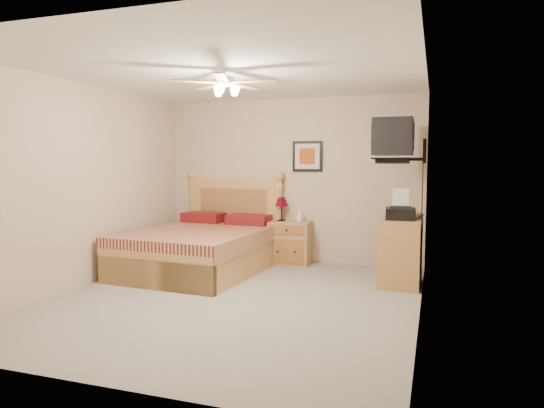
# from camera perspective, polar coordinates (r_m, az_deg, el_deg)

# --- Properties ---
(floor) EXTENTS (4.50, 4.50, 0.00)m
(floor) POSITION_cam_1_polar(r_m,az_deg,el_deg) (5.56, -4.54, -11.08)
(floor) COLOR gray
(floor) RESTS_ON ground
(ceiling) EXTENTS (4.00, 4.50, 0.04)m
(ceiling) POSITION_cam_1_polar(r_m,az_deg,el_deg) (5.43, -4.73, 15.16)
(ceiling) COLOR white
(ceiling) RESTS_ON ground
(wall_back) EXTENTS (4.00, 0.04, 2.50)m
(wall_back) POSITION_cam_1_polar(r_m,az_deg,el_deg) (7.47, 2.21, 2.77)
(wall_back) COLOR #C6AD92
(wall_back) RESTS_ON ground
(wall_front) EXTENTS (4.00, 0.04, 2.50)m
(wall_front) POSITION_cam_1_polar(r_m,az_deg,el_deg) (3.41, -19.74, -0.17)
(wall_front) COLOR #C6AD92
(wall_front) RESTS_ON ground
(wall_left) EXTENTS (0.04, 4.50, 2.50)m
(wall_left) POSITION_cam_1_polar(r_m,az_deg,el_deg) (6.41, -21.29, 2.07)
(wall_left) COLOR #C6AD92
(wall_left) RESTS_ON ground
(wall_right) EXTENTS (0.04, 4.50, 2.50)m
(wall_right) POSITION_cam_1_polar(r_m,az_deg,el_deg) (4.92, 17.29, 1.40)
(wall_right) COLOR #C6AD92
(wall_right) RESTS_ON ground
(bed) EXTENTS (1.80, 2.28, 1.41)m
(bed) POSITION_cam_1_polar(r_m,az_deg,el_deg) (6.84, -8.59, -2.07)
(bed) COLOR #C48C40
(bed) RESTS_ON ground
(nightstand) EXTENTS (0.62, 0.48, 0.65)m
(nightstand) POSITION_cam_1_polar(r_m,az_deg,el_deg) (7.31, 2.14, -4.58)
(nightstand) COLOR #A47F47
(nightstand) RESTS_ON ground
(table_lamp) EXTENTS (0.25, 0.25, 0.36)m
(table_lamp) POSITION_cam_1_polar(r_m,az_deg,el_deg) (7.34, 1.13, -0.60)
(table_lamp) COLOR #63010F
(table_lamp) RESTS_ON nightstand
(lotion_bottle) EXTENTS (0.09, 0.09, 0.21)m
(lotion_bottle) POSITION_cam_1_polar(r_m,az_deg,el_deg) (7.24, 3.28, -1.27)
(lotion_bottle) COLOR white
(lotion_bottle) RESTS_ON nightstand
(framed_picture) EXTENTS (0.46, 0.04, 0.46)m
(framed_picture) POSITION_cam_1_polar(r_m,az_deg,el_deg) (7.38, 4.19, 5.61)
(framed_picture) COLOR black
(framed_picture) RESTS_ON wall_back
(dresser) EXTENTS (0.50, 0.71, 0.83)m
(dresser) POSITION_cam_1_polar(r_m,az_deg,el_deg) (6.26, 14.90, -5.52)
(dresser) COLOR #AF7134
(dresser) RESTS_ON ground
(fax_machine) EXTENTS (0.38, 0.40, 0.38)m
(fax_machine) POSITION_cam_1_polar(r_m,az_deg,el_deg) (6.16, 14.90, -0.04)
(fax_machine) COLOR black
(fax_machine) RESTS_ON dresser
(magazine_lower) EXTENTS (0.27, 0.33, 0.03)m
(magazine_lower) POSITION_cam_1_polar(r_m,az_deg,el_deg) (6.48, 15.31, -1.35)
(magazine_lower) COLOR beige
(magazine_lower) RESTS_ON dresser
(magazine_upper) EXTENTS (0.26, 0.31, 0.02)m
(magazine_upper) POSITION_cam_1_polar(r_m,az_deg,el_deg) (6.50, 15.59, -1.13)
(magazine_upper) COLOR gray
(magazine_upper) RESTS_ON magazine_lower
(wall_tv) EXTENTS (0.56, 0.46, 0.58)m
(wall_tv) POSITION_cam_1_polar(r_m,az_deg,el_deg) (6.27, 15.43, 7.29)
(wall_tv) COLOR black
(wall_tv) RESTS_ON wall_right
(ceiling_fan) EXTENTS (1.14, 1.14, 0.28)m
(ceiling_fan) POSITION_cam_1_polar(r_m,az_deg,el_deg) (5.23, -5.62, 14.00)
(ceiling_fan) COLOR white
(ceiling_fan) RESTS_ON ceiling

